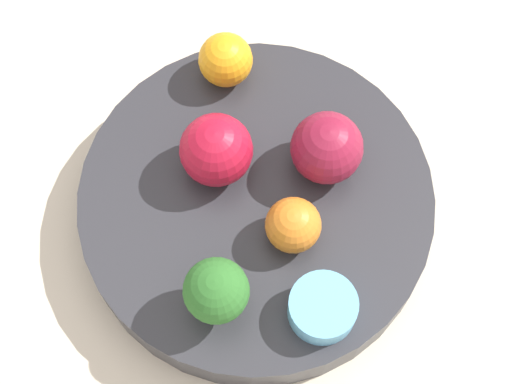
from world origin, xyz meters
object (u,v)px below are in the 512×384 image
object	(u,v)px
broccoli	(216,291)
apple_red	(216,150)
bowl	(256,207)
orange_front	(293,225)
apple_green	(327,148)
orange_back	(226,60)
small_cup	(323,308)

from	to	relation	value
broccoli	apple_red	size ratio (longest dim) A/B	1.09
bowl	orange_front	size ratio (longest dim) A/B	6.59
broccoli	apple_green	size ratio (longest dim) A/B	1.10
bowl	apple_red	bearing A→B (deg)	26.78
apple_green	orange_back	size ratio (longest dim) A/B	1.27
apple_red	apple_green	distance (m)	0.08
bowl	small_cup	xyz separation A→B (m)	(-0.10, -0.01, 0.03)
small_cup	apple_red	bearing A→B (deg)	12.21
orange_back	broccoli	bearing A→B (deg)	157.71
small_cup	orange_front	bearing A→B (deg)	-2.41
bowl	broccoli	xyz separation A→B (m)	(-0.07, 0.05, 0.06)
orange_back	apple_green	bearing A→B (deg)	-157.24
apple_green	small_cup	bearing A→B (deg)	156.05
apple_red	orange_back	distance (m)	0.08
broccoli	orange_front	xyz separation A→B (m)	(0.03, -0.07, -0.01)
broccoli	apple_red	distance (m)	0.11
apple_red	orange_front	distance (m)	0.08
orange_front	orange_back	xyz separation A→B (m)	(0.14, -0.00, 0.00)
orange_front	orange_back	distance (m)	0.14
apple_green	apple_red	bearing A→B (deg)	70.02
apple_red	small_cup	world-z (taller)	apple_red
bowl	orange_front	world-z (taller)	orange_front
broccoli	apple_red	bearing A→B (deg)	-20.09
apple_red	small_cup	xyz separation A→B (m)	(-0.13, -0.03, -0.02)
bowl	apple_green	bearing A→B (deg)	-82.94
broccoli	orange_front	distance (m)	0.08
bowl	apple_green	world-z (taller)	apple_green
broccoli	small_cup	xyz separation A→B (m)	(-0.03, -0.07, -0.02)
orange_back	small_cup	size ratio (longest dim) A/B	0.87
broccoli	orange_back	size ratio (longest dim) A/B	1.40
orange_back	bowl	bearing A→B (deg)	171.23
apple_red	apple_green	size ratio (longest dim) A/B	1.01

